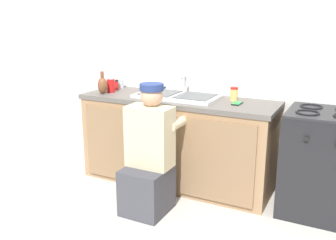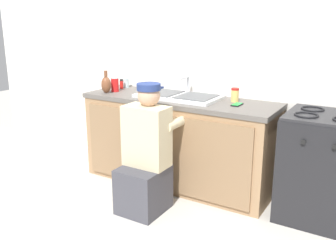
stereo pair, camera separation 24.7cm
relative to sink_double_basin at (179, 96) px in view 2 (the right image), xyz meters
name	(u,v)px [view 2 (the right image)]	position (x,y,z in m)	size (l,w,h in m)	color
ground_plane	(163,193)	(0.00, -0.30, -0.90)	(12.00, 12.00, 0.00)	beige
back_wall	(196,56)	(0.00, 0.35, 0.35)	(6.00, 0.10, 2.50)	silver
counter_cabinet	(178,143)	(0.00, -0.01, -0.48)	(1.89, 0.62, 0.83)	#997551
countertop	(179,100)	(0.00, 0.00, -0.04)	(1.93, 0.62, 0.04)	#5B5651
sink_double_basin	(179,96)	(0.00, 0.00, 0.00)	(0.80, 0.44, 0.19)	silver
stove_range	(322,167)	(1.35, 0.00, -0.45)	(0.62, 0.62, 0.90)	black
plumber_person	(146,159)	(0.04, -0.63, -0.44)	(0.42, 0.61, 1.10)	#3F3F47
cell_phone	(237,105)	(0.60, -0.01, -0.01)	(0.07, 0.14, 0.01)	black
vase_decorative	(106,84)	(-0.76, -0.17, 0.07)	(0.10, 0.10, 0.23)	brown
condiment_jar	(235,95)	(0.53, 0.11, 0.05)	(0.07, 0.07, 0.13)	#DBB760
water_glass	(126,83)	(-0.79, 0.19, 0.03)	(0.06, 0.06, 0.10)	#ADC6CC
spice_bottle_red	(122,84)	(-0.78, 0.10, 0.03)	(0.04, 0.04, 0.10)	red
soda_cup_red	(115,84)	(-0.74, -0.06, 0.06)	(0.08, 0.08, 0.15)	red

